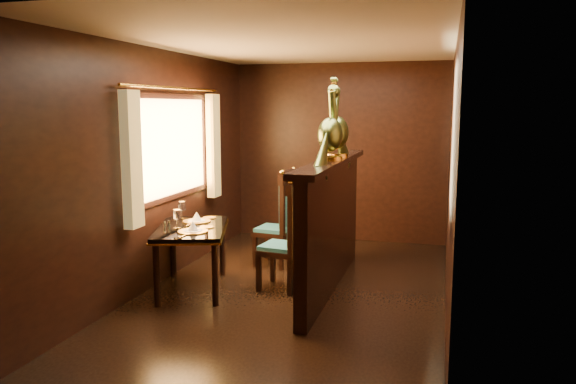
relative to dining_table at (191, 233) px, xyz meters
name	(u,v)px	position (x,y,z in m)	size (l,w,h in m)	color
ground	(294,293)	(1.06, 0.16, -0.61)	(5.00, 5.00, 0.00)	black
room_shell	(286,139)	(0.97, 0.18, 0.98)	(3.04, 5.04, 2.52)	black
partition	(331,221)	(1.38, 0.46, 0.11)	(0.26, 2.70, 1.36)	black
dining_table	(191,233)	(0.00, 0.00, 0.00)	(1.02, 1.30, 0.87)	black
chair_left	(291,231)	(1.00, 0.27, 0.02)	(0.49, 0.51, 1.21)	black
chair_right	(282,215)	(0.66, 1.10, 0.01)	(0.47, 0.49, 1.18)	black
peacock_left	(330,119)	(1.38, 0.35, 1.16)	(0.26, 0.69, 0.82)	#1C5531
peacock_right	(337,118)	(1.38, 0.70, 1.17)	(0.26, 0.70, 0.83)	#1C5531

